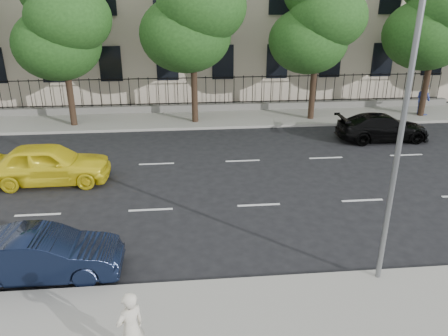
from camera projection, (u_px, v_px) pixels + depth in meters
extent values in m
plane|color=black|center=(272.00, 241.00, 13.99)|extent=(120.00, 120.00, 0.00)
cube|color=gray|center=(305.00, 329.00, 10.29)|extent=(60.00, 4.00, 0.15)
cube|color=gray|center=(227.00, 118.00, 26.83)|extent=(60.00, 4.00, 0.15)
cube|color=slate|center=(225.00, 107.00, 28.29)|extent=(30.00, 0.50, 0.40)
cube|color=black|center=(225.00, 102.00, 28.17)|extent=(28.80, 0.05, 0.05)
cube|color=black|center=(225.00, 77.00, 27.56)|extent=(28.80, 0.05, 0.05)
cylinder|color=slate|center=(400.00, 139.00, 10.50)|extent=(0.14, 0.14, 8.00)
cylinder|color=#382619|center=(71.00, 99.00, 24.70)|extent=(0.36, 0.36, 2.97)
ellipsoid|color=#1D4115|center=(57.00, 45.00, 23.80)|extent=(4.75, 4.75, 3.90)
ellipsoid|color=#1D4115|center=(69.00, 18.00, 22.89)|extent=(4.50, 4.50, 3.70)
cylinder|color=#382619|center=(195.00, 94.00, 25.25)|extent=(0.36, 0.36, 3.32)
ellipsoid|color=#1D4115|center=(186.00, 34.00, 24.23)|extent=(5.13, 5.13, 4.21)
ellipsoid|color=#1D4115|center=(202.00, 6.00, 23.28)|extent=(4.86, 4.86, 4.00)
cylinder|color=#382619|center=(312.00, 93.00, 25.91)|extent=(0.36, 0.36, 3.08)
ellipsoid|color=#1D4115|center=(308.00, 41.00, 25.01)|extent=(4.56, 4.56, 3.74)
ellipsoid|color=#1D4115|center=(328.00, 17.00, 24.12)|extent=(4.32, 4.32, 3.55)
cylinder|color=#382619|center=(425.00, 90.00, 26.50)|extent=(0.36, 0.36, 3.22)
ellipsoid|color=#1D4115|center=(425.00, 35.00, 25.52)|extent=(4.94, 4.94, 4.06)
imported|color=yellow|center=(49.00, 164.00, 17.87)|extent=(4.93, 2.01, 1.67)
imported|color=black|center=(43.00, 255.00, 12.03)|extent=(4.26, 1.49, 1.40)
imported|color=black|center=(383.00, 127.00, 22.95)|extent=(4.85, 1.99, 1.40)
imported|color=beige|center=(131.00, 329.00, 8.97)|extent=(0.77, 0.73, 1.77)
imported|color=#2E3C95|center=(423.00, 99.00, 27.04)|extent=(0.92, 1.07, 1.91)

